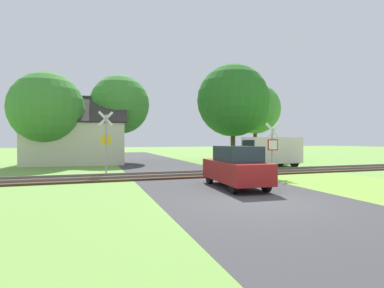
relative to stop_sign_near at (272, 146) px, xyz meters
The scene contains 12 objects.
ground_plane 6.93m from the stop_sign_near, 127.05° to the right, with size 160.00×160.00×0.00m, color #6B9942.
road_asphalt 5.53m from the stop_sign_near, 140.28° to the right, with size 6.59×80.00×0.01m, color #38383A.
rail_track 4.89m from the stop_sign_near, 151.62° to the left, with size 60.00×2.60×0.22m.
stop_sign_near is the anchor object (origin of this frame).
crossing_sign_far 9.37m from the stop_sign_near, 156.00° to the left, with size 0.87×0.19×3.71m.
house 17.26m from the stop_sign_near, 127.36° to the left, with size 8.71×6.85×5.91m.
tree_center 16.28m from the stop_sign_near, 115.66° to the left, with size 5.41×5.41×8.03m.
tree_right 13.60m from the stop_sign_near, 73.20° to the left, with size 7.01×7.01×9.40m.
tree_far 17.13m from the stop_sign_near, 62.74° to the left, with size 5.48×5.48×8.22m.
tree_left 17.71m from the stop_sign_near, 136.59° to the left, with size 5.71×5.71×7.40m.
mail_truck 6.10m from the stop_sign_near, 57.95° to the left, with size 5.02×2.20×2.24m.
parked_car 4.42m from the stop_sign_near, 143.74° to the right, with size 1.84×4.08×1.78m.
Camera 1 is at (-5.26, -8.67, 2.03)m, focal length 28.00 mm.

